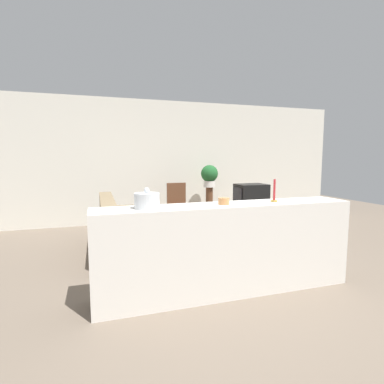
{
  "coord_description": "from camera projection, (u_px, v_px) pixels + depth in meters",
  "views": [
    {
      "loc": [
        -1.31,
        -3.23,
        1.45
      ],
      "look_at": [
        0.27,
        1.68,
        0.85
      ],
      "focal_mm": 28.0,
      "sensor_mm": 36.0,
      "label": 1
    }
  ],
  "objects": [
    {
      "name": "potted_plant",
      "position": [
        209.0,
        175.0,
        6.63
      ],
      "size": [
        0.38,
        0.38,
        0.49
      ],
      "color": "white",
      "rests_on": "plant_stand"
    },
    {
      "name": "decorative_bowl",
      "position": [
        147.0,
        201.0,
        2.87
      ],
      "size": [
        0.24,
        0.24,
        0.2
      ],
      "color": "silver",
      "rests_on": "foreground_counter"
    },
    {
      "name": "ground_plane",
      "position": [
        213.0,
        278.0,
        3.62
      ],
      "size": [
        14.0,
        14.0,
        0.0
      ],
      "primitive_type": "plane",
      "color": "#756656"
    },
    {
      "name": "wooden_chair",
      "position": [
        178.0,
        204.0,
        6.06
      ],
      "size": [
        0.44,
        0.44,
        0.93
      ],
      "color": "brown",
      "rests_on": "ground_plane"
    },
    {
      "name": "television",
      "position": [
        251.0,
        197.0,
        5.49
      ],
      "size": [
        0.55,
        0.42,
        0.46
      ],
      "color": "black",
      "rests_on": "tv_stand"
    },
    {
      "name": "wall_back",
      "position": [
        157.0,
        162.0,
        6.71
      ],
      "size": [
        9.0,
        0.06,
        2.7
      ],
      "color": "silver",
      "rests_on": "ground_plane"
    },
    {
      "name": "candlestick",
      "position": [
        274.0,
        194.0,
        3.3
      ],
      "size": [
        0.07,
        0.07,
        0.25
      ],
      "color": "#B7933D",
      "rests_on": "foreground_counter"
    },
    {
      "name": "foreground_counter",
      "position": [
        228.0,
        248.0,
        3.19
      ],
      "size": [
        2.79,
        0.44,
        0.96
      ],
      "color": "white",
      "rests_on": "ground_plane"
    },
    {
      "name": "couch",
      "position": [
        126.0,
        233.0,
        4.57
      ],
      "size": [
        0.82,
        1.89,
        0.84
      ],
      "color": "#847051",
      "rests_on": "ground_plane"
    },
    {
      "name": "tv_stand",
      "position": [
        251.0,
        222.0,
        5.55
      ],
      "size": [
        0.71,
        0.45,
        0.5
      ],
      "color": "brown",
      "rests_on": "ground_plane"
    },
    {
      "name": "plant_stand",
      "position": [
        209.0,
        205.0,
        6.71
      ],
      "size": [
        0.16,
        0.16,
        0.79
      ],
      "color": "brown",
      "rests_on": "ground_plane"
    },
    {
      "name": "candle_jar",
      "position": [
        224.0,
        201.0,
        3.12
      ],
      "size": [
        0.12,
        0.12,
        0.07
      ],
      "color": "#C6844C",
      "rests_on": "foreground_counter"
    }
  ]
}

